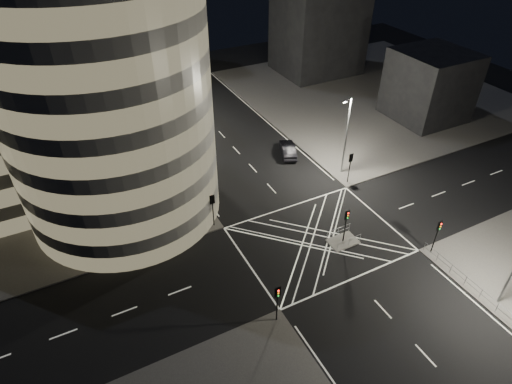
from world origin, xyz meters
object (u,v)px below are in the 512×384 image
traffic_signal_nl (277,298)px  street_lamp_right_far (346,134)px  traffic_signal_nr (438,231)px  traffic_signal_island (346,220)px  traffic_signal_fr (350,163)px  street_lamp_left_far (143,98)px  sedan (288,149)px  street_lamp_left_near (187,161)px  central_island (343,241)px  traffic_signal_fl (213,205)px

traffic_signal_nl → street_lamp_right_far: 24.27m
traffic_signal_nr → traffic_signal_island: bearing=142.1°
traffic_signal_nr → traffic_signal_fr: bearing=90.0°
street_lamp_left_far → sedan: size_ratio=1.98×
street_lamp_left_near → traffic_signal_fr: bearing=-15.9°
traffic_signal_nr → traffic_signal_island: same height
traffic_signal_nl → traffic_signal_nr: size_ratio=1.00×
traffic_signal_nr → sedan: bearing=97.9°
central_island → traffic_signal_fl: size_ratio=0.75×
street_lamp_left_far → traffic_signal_fl: bearing=-88.4°
traffic_signal_fl → street_lamp_right_far: street_lamp_right_far is taller
traffic_signal_fr → street_lamp_left_far: (-18.24, 23.20, 2.63)m
traffic_signal_fl → street_lamp_left_far: bearing=91.6°
traffic_signal_island → street_lamp_right_far: street_lamp_right_far is taller
traffic_signal_fl → traffic_signal_nl: (0.00, -13.60, 0.00)m
central_island → traffic_signal_nr: bearing=-37.9°
traffic_signal_fl → traffic_signal_fr: size_ratio=1.00×
street_lamp_left_far → sedan: 21.25m
traffic_signal_nl → street_lamp_left_near: (-0.64, 18.80, 2.63)m
central_island → street_lamp_left_near: bearing=130.3°
traffic_signal_fl → traffic_signal_island: bearing=-37.5°
traffic_signal_fr → street_lamp_right_far: (0.64, 2.20, 2.63)m
traffic_signal_nr → street_lamp_right_far: (0.64, 15.80, 2.63)m
street_lamp_left_far → traffic_signal_island: bearing=-70.0°
traffic_signal_fl → traffic_signal_nr: 22.24m
traffic_signal_island → traffic_signal_nr: bearing=-37.9°
traffic_signal_fr → traffic_signal_island: size_ratio=1.00×
traffic_signal_fr → street_lamp_left_far: bearing=128.2°
traffic_signal_nl → sedan: (14.46, 22.60, -2.08)m
traffic_signal_fr → street_lamp_left_near: street_lamp_left_near is taller
traffic_signal_nr → traffic_signal_island: size_ratio=1.00×
street_lamp_left_near → traffic_signal_fl: bearing=-83.0°
traffic_signal_fl → street_lamp_right_far: 18.55m
street_lamp_left_far → street_lamp_right_far: size_ratio=1.00×
traffic_signal_fl → street_lamp_left_near: bearing=97.0°
sedan → traffic_signal_nl: bearing=79.5°
traffic_signal_fl → sedan: (14.46, 9.00, -2.08)m
traffic_signal_fr → sedan: 9.76m
central_island → traffic_signal_nl: (-10.80, -5.30, 2.84)m
traffic_signal_fl → traffic_signal_fr: bearing=0.0°
traffic_signal_nr → street_lamp_right_far: 16.03m
traffic_signal_fl → traffic_signal_nl: same height
traffic_signal_fr → traffic_signal_island: bearing=-129.3°
traffic_signal_fr → street_lamp_left_near: 19.14m
street_lamp_left_near → traffic_signal_island: bearing=-49.7°
traffic_signal_fr → central_island: bearing=-129.3°
traffic_signal_nl → street_lamp_left_far: street_lamp_left_far is taller
traffic_signal_nl → street_lamp_right_far: bearing=40.9°
traffic_signal_fr → street_lamp_left_far: street_lamp_left_far is taller
traffic_signal_nl → traffic_signal_island: size_ratio=1.00×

